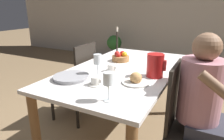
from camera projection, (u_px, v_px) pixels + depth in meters
name	position (u px, v px, depth m)	size (l,w,h in m)	color
ground_plane	(123.00, 137.00, 2.13)	(20.00, 20.00, 0.00)	#7F6647
wall_back	(183.00, 8.00, 4.49)	(10.00, 0.06, 2.60)	beige
dining_table	(124.00, 79.00, 1.93)	(0.90, 1.65, 0.78)	silver
chair_person_side	(187.00, 123.00, 1.50)	(0.42, 0.42, 0.94)	black
chair_opposite	(78.00, 81.00, 2.35)	(0.42, 0.42, 0.94)	black
person_seated	(204.00, 101.00, 1.42)	(0.39, 0.41, 1.17)	#33333D
red_pitcher	(155.00, 65.00, 1.64)	(0.16, 0.14, 0.19)	red
wine_glass_water	(98.00, 60.00, 1.62)	(0.07, 0.07, 0.19)	white
wine_glass_juice	(108.00, 80.00, 1.20)	(0.07, 0.07, 0.19)	white
teacup_near_person	(96.00, 81.00, 1.48)	(0.12, 0.12, 0.06)	silver
teacup_across	(111.00, 68.00, 1.79)	(0.12, 0.12, 0.06)	silver
serving_tray	(71.00, 77.00, 1.61)	(0.29, 0.29, 0.03)	#9E9EA3
bread_plate	(136.00, 80.00, 1.51)	(0.21, 0.21, 0.09)	silver
fruit_bowl	(121.00, 57.00, 2.13)	(0.18, 0.18, 0.10)	#9E6B3D
candlestick_tall	(117.00, 45.00, 2.32)	(0.06, 0.06, 0.34)	black
potted_plant	(114.00, 46.00, 5.01)	(0.36, 0.36, 0.65)	beige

